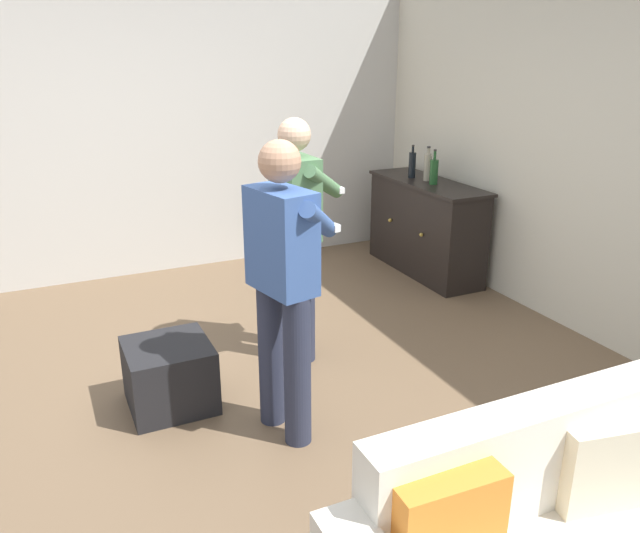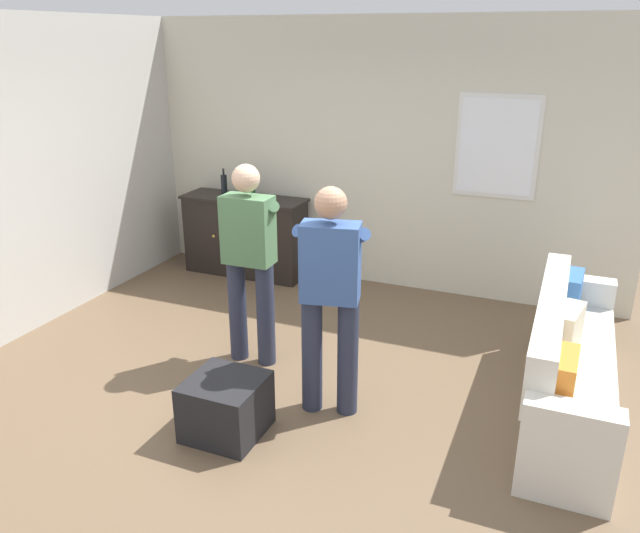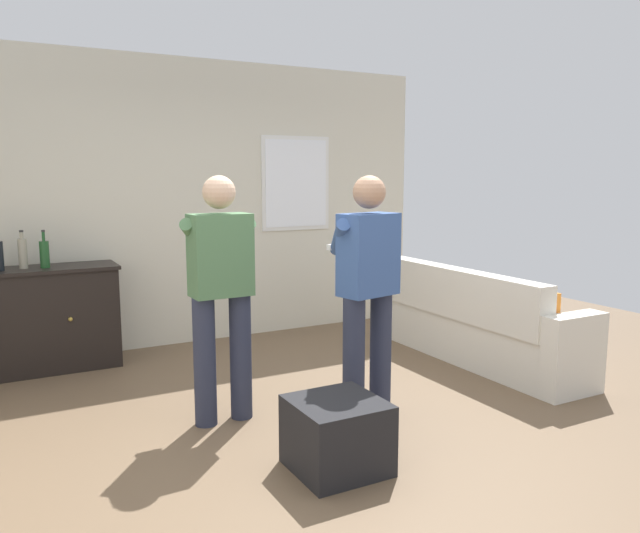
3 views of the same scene
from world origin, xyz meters
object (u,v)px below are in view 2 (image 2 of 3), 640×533
(person_standing_left, at_px, (250,255))
(couch, at_px, (567,365))
(person_standing_right, at_px, (330,291))
(bottle_liquor_amber, at_px, (224,185))
(bottle_spirits_clear, at_px, (252,188))
(ottoman, at_px, (226,406))
(sideboard_cabinet, at_px, (245,236))
(bottle_wine_green, at_px, (241,185))

(person_standing_left, bearing_deg, couch, 5.96)
(couch, bearing_deg, person_standing_right, -156.02)
(bottle_liquor_amber, distance_m, bottle_spirits_clear, 0.34)
(ottoman, distance_m, person_standing_left, 1.28)
(bottle_liquor_amber, relative_size, ottoman, 0.63)
(bottle_liquor_amber, xyz_separation_m, person_standing_left, (1.28, -1.75, -0.09))
(couch, bearing_deg, bottle_liquor_amber, 158.21)
(bottle_spirits_clear, xyz_separation_m, person_standing_right, (1.81, -2.22, -0.08))
(sideboard_cabinet, bearing_deg, bottle_liquor_amber, -168.41)
(bottle_wine_green, distance_m, bottle_spirits_clear, 0.17)
(sideboard_cabinet, height_order, person_standing_left, person_standing_left)
(bottle_wine_green, distance_m, ottoman, 3.26)
(bottle_liquor_amber, xyz_separation_m, person_standing_right, (2.15, -2.20, -0.09))
(bottle_liquor_amber, distance_m, person_standing_right, 3.08)
(bottle_liquor_amber, height_order, person_standing_left, person_standing_left)
(couch, distance_m, sideboard_cabinet, 3.85)
(sideboard_cabinet, bearing_deg, person_standing_left, -59.49)
(couch, xyz_separation_m, bottle_wine_green, (-3.56, 1.55, 0.69))
(person_standing_right, bearing_deg, ottoman, -134.91)
(sideboard_cabinet, xyz_separation_m, ottoman, (1.39, -2.80, -0.25))
(person_standing_left, bearing_deg, bottle_wine_green, 121.27)
(sideboard_cabinet, distance_m, bottle_spirits_clear, 0.58)
(bottle_wine_green, relative_size, bottle_spirits_clear, 1.01)
(bottle_wine_green, distance_m, person_standing_right, 3.00)
(bottle_spirits_clear, relative_size, person_standing_right, 0.19)
(sideboard_cabinet, height_order, bottle_wine_green, bottle_wine_green)
(person_standing_right, bearing_deg, couch, 23.98)
(bottle_spirits_clear, bearing_deg, bottle_wine_green, 165.60)
(ottoman, bearing_deg, couch, 30.48)
(bottle_wine_green, bearing_deg, bottle_spirits_clear, -14.40)
(sideboard_cabinet, xyz_separation_m, person_standing_left, (1.06, -1.80, 0.49))
(sideboard_cabinet, height_order, bottle_spirits_clear, bottle_spirits_clear)
(bottle_spirits_clear, distance_m, person_standing_left, 2.00)
(sideboard_cabinet, relative_size, bottle_liquor_amber, 4.49)
(ottoman, relative_size, person_standing_right, 0.30)
(person_standing_left, bearing_deg, person_standing_right, -27.09)
(ottoman, height_order, person_standing_left, person_standing_left)
(couch, height_order, person_standing_right, person_standing_right)
(person_standing_left, bearing_deg, ottoman, -71.89)
(couch, bearing_deg, ottoman, -149.52)
(ottoman, xyz_separation_m, person_standing_right, (0.55, 0.55, 0.73))
(couch, xyz_separation_m, bottle_liquor_amber, (-3.74, 1.50, 0.69))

